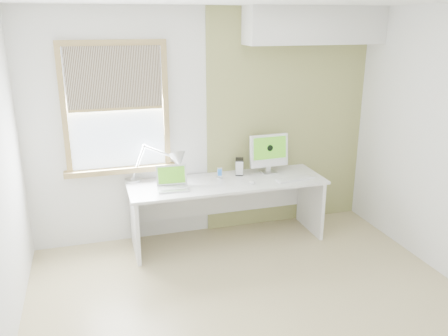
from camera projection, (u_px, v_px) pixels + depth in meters
name	position (u px, v px, depth m)	size (l,w,h in m)	color
room	(261.00, 171.00, 3.67)	(4.04, 3.54, 2.64)	tan
accent_wall	(287.00, 120.00, 5.53)	(2.00, 0.02, 2.60)	#938F55
soffit	(314.00, 25.00, 5.09)	(1.60, 0.40, 0.42)	white
window	(116.00, 109.00, 4.89)	(1.20, 0.14, 1.42)	olive
desk	(226.00, 196.00, 5.26)	(2.20, 0.70, 0.73)	white
desk_lamp	(170.00, 162.00, 5.07)	(0.72, 0.40, 0.43)	silver
laptop	(172.00, 183.00, 4.92)	(0.35, 0.28, 0.23)	silver
phone_dock	(220.00, 175.00, 5.22)	(0.08, 0.08, 0.13)	silver
external_drive	(239.00, 167.00, 5.35)	(0.13, 0.17, 0.19)	silver
imac	(269.00, 151.00, 5.37)	(0.47, 0.16, 0.46)	silver
keyboard	(295.00, 179.00, 5.19)	(0.46, 0.18, 0.02)	white
mouse	(252.00, 182.00, 5.07)	(0.06, 0.11, 0.03)	white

